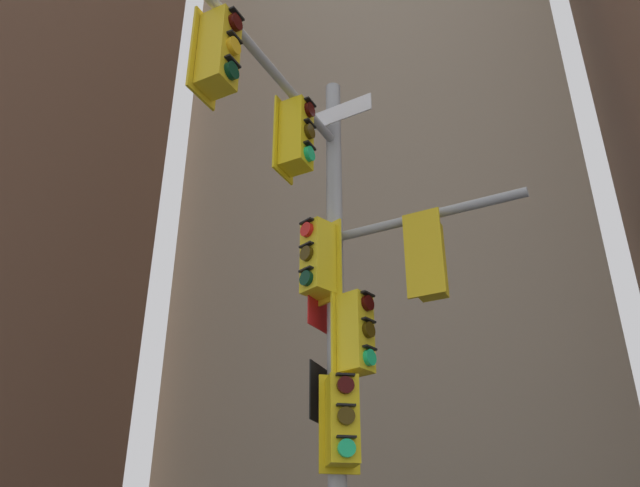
# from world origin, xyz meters

# --- Properties ---
(building_mid_block) EXTENTS (17.23, 17.23, 54.31)m
(building_mid_block) POSITION_xyz_m (-1.78, 24.23, 27.16)
(building_mid_block) COLOR tan
(building_mid_block) RESTS_ON ground
(signal_pole_assembly) EXTENTS (3.49, 3.42, 8.41)m
(signal_pole_assembly) POSITION_xyz_m (0.07, -0.53, 4.94)
(signal_pole_assembly) COLOR #9EA0A3
(signal_pole_assembly) RESTS_ON ground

